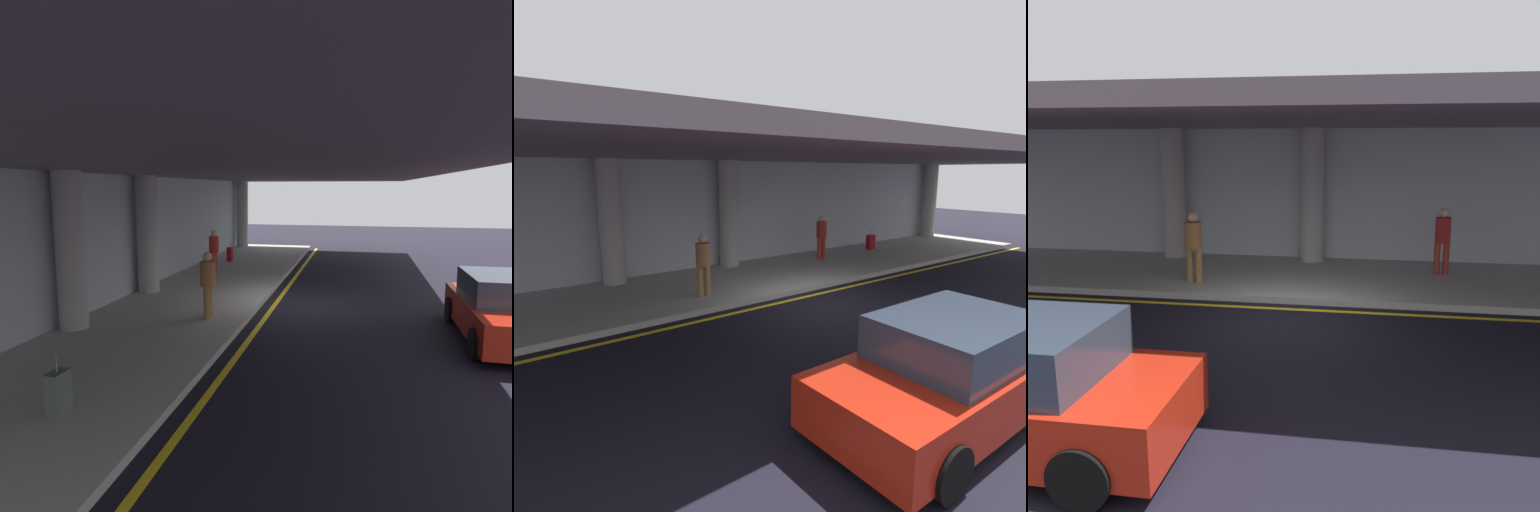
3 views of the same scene
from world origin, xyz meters
The scene contains 12 objects.
ground_plane centered at (0.00, 0.00, 0.00)m, with size 60.00×60.00×0.00m, color black.
sidewalk centered at (0.00, 3.10, 0.07)m, with size 26.00×4.20×0.15m, color #A6A49D.
lane_stripe_yellow centered at (0.00, 0.66, 0.00)m, with size 26.00×0.14×0.01m, color yellow.
support_column_left_mid centered at (-4.00, 4.79, 1.97)m, with size 0.66×0.66×3.65m, color #A9A0A1.
support_column_center centered at (0.00, 4.79, 1.97)m, with size 0.66×0.66×3.65m, color #A49E9D.
support_column_right_mid centered at (12.00, 4.79, 1.97)m, with size 0.66×0.66×3.65m, color #9EA796.
ceiling_overhang centered at (0.00, 2.60, 3.95)m, with size 28.00×13.20×0.30m, color slate.
terminal_back_wall centered at (0.00, 5.35, 1.90)m, with size 26.00×0.30×3.80m, color #B0B8C0.
car_red centered at (-2.33, -4.92, 0.71)m, with size 4.10×1.92×1.50m.
traveler_with_luggage centered at (-2.49, 1.97, 1.11)m, with size 0.38×0.38×1.68m.
person_waiting_for_ride centered at (3.40, 3.70, 1.11)m, with size 0.38×0.38×1.68m.
suitcase_upright_secondary centered at (6.57, 3.97, 0.46)m, with size 0.36×0.22×0.90m.
Camera 2 is at (-7.52, -7.77, 3.40)m, focal length 29.46 mm.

